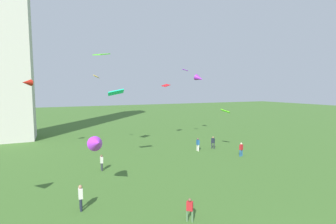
{
  "coord_description": "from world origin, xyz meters",
  "views": [
    {
      "loc": [
        -11.33,
        -6.54,
        8.5
      ],
      "look_at": [
        0.26,
        18.37,
        5.91
      ],
      "focal_mm": 26.25,
      "sensor_mm": 36.0,
      "label": 1
    }
  ],
  "objects_px": {
    "kite_flying_2": "(166,85)",
    "kite_flying_7": "(185,70)",
    "person_4": "(213,142)",
    "kite_flying_5": "(116,92)",
    "kite_flying_3": "(225,111)",
    "person_0": "(190,208)",
    "person_5": "(241,149)",
    "person_1": "(198,144)",
    "person_3": "(81,196)",
    "person_2": "(102,162)",
    "kite_flying_6": "(97,143)",
    "kite_flying_0": "(199,78)",
    "kite_flying_9": "(96,76)",
    "kite_flying_8": "(102,54)",
    "kite_flying_4": "(27,83)"
  },
  "relations": [
    {
      "from": "kite_flying_7",
      "to": "kite_flying_0",
      "type": "bearing_deg",
      "value": 74.03
    },
    {
      "from": "kite_flying_7",
      "to": "person_4",
      "type": "bearing_deg",
      "value": -40.62
    },
    {
      "from": "person_1",
      "to": "person_3",
      "type": "bearing_deg",
      "value": 129.0
    },
    {
      "from": "person_3",
      "to": "person_4",
      "type": "distance_m",
      "value": 21.76
    },
    {
      "from": "person_3",
      "to": "person_2",
      "type": "bearing_deg",
      "value": -19.33
    },
    {
      "from": "kite_flying_7",
      "to": "kite_flying_8",
      "type": "distance_m",
      "value": 14.39
    },
    {
      "from": "kite_flying_3",
      "to": "kite_flying_5",
      "type": "distance_m",
      "value": 15.08
    },
    {
      "from": "person_5",
      "to": "kite_flying_5",
      "type": "distance_m",
      "value": 16.93
    },
    {
      "from": "person_3",
      "to": "kite_flying_0",
      "type": "height_order",
      "value": "kite_flying_0"
    },
    {
      "from": "person_2",
      "to": "kite_flying_8",
      "type": "xyz_separation_m",
      "value": [
        1.09,
        4.57,
        11.64
      ]
    },
    {
      "from": "person_3",
      "to": "kite_flying_3",
      "type": "relative_size",
      "value": 1.22
    },
    {
      "from": "person_5",
      "to": "person_3",
      "type": "bearing_deg",
      "value": -176.59
    },
    {
      "from": "kite_flying_3",
      "to": "person_0",
      "type": "bearing_deg",
      "value": -84.48
    },
    {
      "from": "person_1",
      "to": "kite_flying_4",
      "type": "height_order",
      "value": "kite_flying_4"
    },
    {
      "from": "person_0",
      "to": "kite_flying_4",
      "type": "height_order",
      "value": "kite_flying_4"
    },
    {
      "from": "kite_flying_6",
      "to": "kite_flying_9",
      "type": "xyz_separation_m",
      "value": [
        2.45,
        15.37,
        5.95
      ]
    },
    {
      "from": "person_0",
      "to": "person_3",
      "type": "xyz_separation_m",
      "value": [
        -6.19,
        4.55,
        0.15
      ]
    },
    {
      "from": "kite_flying_7",
      "to": "kite_flying_9",
      "type": "xyz_separation_m",
      "value": [
        -13.66,
        0.44,
        -1.29
      ]
    },
    {
      "from": "person_3",
      "to": "kite_flying_6",
      "type": "distance_m",
      "value": 4.05
    },
    {
      "from": "kite_flying_9",
      "to": "kite_flying_3",
      "type": "bearing_deg",
      "value": -163.03
    },
    {
      "from": "kite_flying_4",
      "to": "kite_flying_5",
      "type": "xyz_separation_m",
      "value": [
        9.19,
        -9.34,
        -1.18
      ]
    },
    {
      "from": "person_2",
      "to": "person_1",
      "type": "bearing_deg",
      "value": 101.64
    },
    {
      "from": "person_0",
      "to": "person_4",
      "type": "distance_m",
      "value": 19.94
    },
    {
      "from": "kite_flying_7",
      "to": "kite_flying_8",
      "type": "bearing_deg",
      "value": -124.95
    },
    {
      "from": "kite_flying_0",
      "to": "person_4",
      "type": "bearing_deg",
      "value": -132.42
    },
    {
      "from": "person_2",
      "to": "kite_flying_6",
      "type": "relative_size",
      "value": 0.84
    },
    {
      "from": "kite_flying_5",
      "to": "kite_flying_2",
      "type": "bearing_deg",
      "value": 50.17
    },
    {
      "from": "person_0",
      "to": "person_3",
      "type": "bearing_deg",
      "value": 5.51
    },
    {
      "from": "person_5",
      "to": "kite_flying_9",
      "type": "xyz_separation_m",
      "value": [
        -15.83,
        11.27,
        9.21
      ]
    },
    {
      "from": "kite_flying_0",
      "to": "kite_flying_2",
      "type": "relative_size",
      "value": 1.37
    },
    {
      "from": "kite_flying_5",
      "to": "kite_flying_9",
      "type": "height_order",
      "value": "kite_flying_9"
    },
    {
      "from": "kite_flying_2",
      "to": "kite_flying_5",
      "type": "height_order",
      "value": "kite_flying_2"
    },
    {
      "from": "person_5",
      "to": "kite_flying_2",
      "type": "distance_m",
      "value": 15.99
    },
    {
      "from": "kite_flying_0",
      "to": "person_0",
      "type": "bearing_deg",
      "value": -144.81
    },
    {
      "from": "person_1",
      "to": "kite_flying_0",
      "type": "relative_size",
      "value": 0.86
    },
    {
      "from": "person_4",
      "to": "kite_flying_6",
      "type": "height_order",
      "value": "kite_flying_6"
    },
    {
      "from": "person_2",
      "to": "kite_flying_6",
      "type": "height_order",
      "value": "kite_flying_6"
    },
    {
      "from": "kite_flying_2",
      "to": "person_4",
      "type": "bearing_deg",
      "value": -90.36
    },
    {
      "from": "person_1",
      "to": "kite_flying_7",
      "type": "bearing_deg",
      "value": -6.6
    },
    {
      "from": "person_2",
      "to": "kite_flying_3",
      "type": "relative_size",
      "value": 1.12
    },
    {
      "from": "kite_flying_4",
      "to": "kite_flying_3",
      "type": "bearing_deg",
      "value": 28.35
    },
    {
      "from": "kite_flying_4",
      "to": "kite_flying_5",
      "type": "relative_size",
      "value": 0.79
    },
    {
      "from": "kite_flying_7",
      "to": "kite_flying_8",
      "type": "height_order",
      "value": "kite_flying_8"
    },
    {
      "from": "person_3",
      "to": "person_5",
      "type": "height_order",
      "value": "person_3"
    },
    {
      "from": "person_0",
      "to": "kite_flying_7",
      "type": "distance_m",
      "value": 26.5
    },
    {
      "from": "kite_flying_2",
      "to": "kite_flying_7",
      "type": "relative_size",
      "value": 1.48
    },
    {
      "from": "kite_flying_6",
      "to": "person_4",
      "type": "bearing_deg",
      "value": 24.52
    },
    {
      "from": "person_4",
      "to": "kite_flying_5",
      "type": "xyz_separation_m",
      "value": [
        -14.17,
        -1.85,
        7.13
      ]
    },
    {
      "from": "kite_flying_0",
      "to": "kite_flying_6",
      "type": "xyz_separation_m",
      "value": [
        -21.04,
        -18.58,
        -6.16
      ]
    },
    {
      "from": "person_1",
      "to": "kite_flying_2",
      "type": "xyz_separation_m",
      "value": [
        -0.98,
        8.44,
        8.06
      ]
    }
  ]
}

